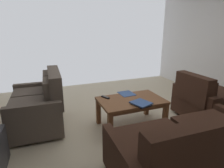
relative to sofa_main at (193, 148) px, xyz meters
name	(u,v)px	position (x,y,z in m)	size (l,w,h in m)	color
ground_plane	(134,128)	(0.10, -1.15, -0.35)	(4.95, 5.43, 0.01)	beige
sofa_main	(193,148)	(0.00, 0.00, 0.00)	(1.78, 0.89, 0.82)	black
loveseat_near	(40,104)	(1.51, -1.78, 0.04)	(0.83, 1.20, 0.93)	black
coffee_table	(131,104)	(0.13, -1.23, 0.06)	(1.04, 0.66, 0.48)	brown
armchair_side	(206,100)	(-1.22, -0.98, 0.01)	(0.90, 0.91, 0.85)	black
book_stack	(141,104)	(0.09, -0.98, 0.15)	(0.32, 0.34, 0.04)	black
tv_remote	(105,97)	(0.49, -1.45, 0.14)	(0.11, 0.16, 0.02)	black
loose_magazine	(127,94)	(0.09, -1.49, 0.13)	(0.24, 0.28, 0.01)	#385693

